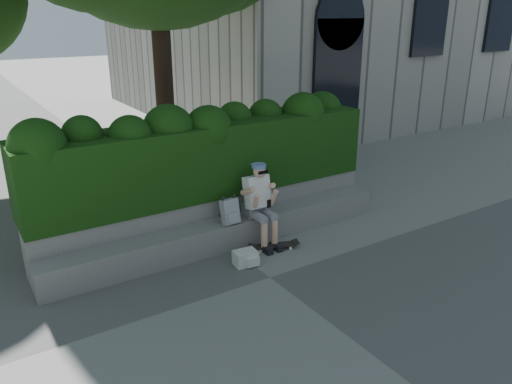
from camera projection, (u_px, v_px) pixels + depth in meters
ground at (270, 277)px, 7.30m from camera, size 80.00×80.00×0.00m
bench_ledge at (227, 233)px, 8.21m from camera, size 6.00×0.45×0.45m
planter_wall at (214, 216)px, 8.54m from camera, size 6.00×0.50×0.75m
hedge at (206, 158)px, 8.38m from camera, size 6.00×1.00×1.20m
person at (259, 201)px, 8.15m from camera, size 0.40×0.76×1.38m
skateboard at (274, 245)px, 8.16m from camera, size 0.75×0.42×0.08m
backpack_plaid at (230, 211)px, 7.99m from camera, size 0.28×0.16×0.40m
backpack_ground at (245, 258)px, 7.64m from camera, size 0.37×0.28×0.22m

